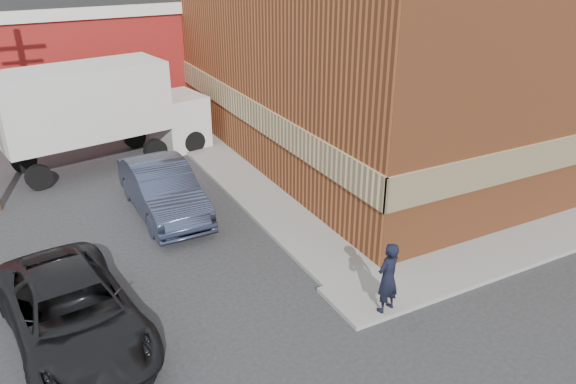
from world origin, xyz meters
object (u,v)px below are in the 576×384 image
warehouse (8,60)px  suv_a (73,313)px  sedan (163,189)px  box_truck (104,107)px  man (388,278)px  brick_building (395,30)px

warehouse → suv_a: size_ratio=2.95×
sedan → box_truck: (-0.60, 5.43, 1.43)m
man → sedan: man is taller
warehouse → sedan: warehouse is taller
brick_building → suv_a: 17.28m
sedan → box_truck: 5.64m
warehouse → sedan: bearing=-76.3°
brick_building → box_truck: (-11.74, 2.63, -2.41)m
sedan → box_truck: bearing=95.9°
warehouse → sedan: 14.34m
man → suv_a: size_ratio=0.33×
box_truck → sedan: bearing=-93.4°
brick_building → suv_a: brick_building is taller
brick_building → man: brick_building is taller
brick_building → warehouse: (-14.50, 11.00, -1.87)m
sedan → box_truck: size_ratio=0.62×
man → warehouse: bearing=-87.2°
man → brick_building: bearing=-141.2°
brick_building → warehouse: brick_building is taller
suv_a → box_truck: size_ratio=0.67×
box_truck → man: bearing=-83.9°
warehouse → box_truck: size_ratio=1.98×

